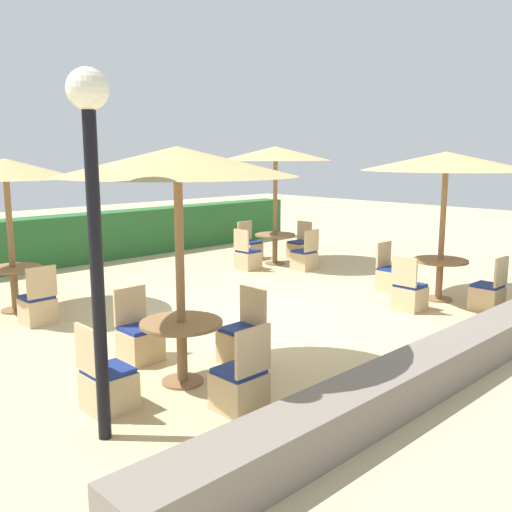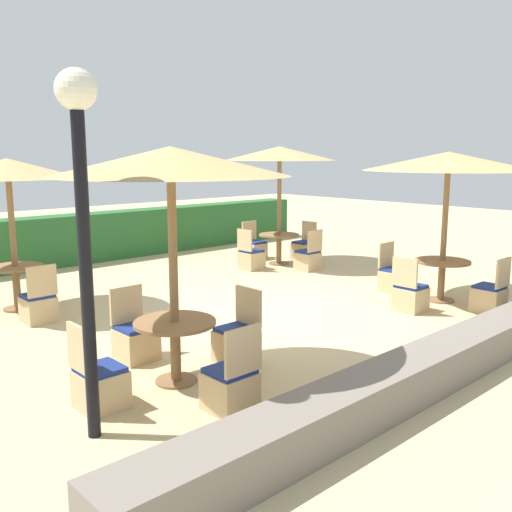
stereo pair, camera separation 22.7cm
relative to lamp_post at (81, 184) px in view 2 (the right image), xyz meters
The scene contains 24 objects.
ground_plane 5.07m from the lamp_post, 21.72° to the left, with size 40.00×40.00×0.00m, color #C6B284.
hedge_row 9.33m from the lamp_post, 62.92° to the left, with size 13.00×0.70×1.17m, color #28602D.
stone_border 4.93m from the lamp_post, 20.32° to the right, with size 10.00×0.56×0.46m, color slate.
lamp_post is the anchor object (origin of this frame).
parasol_back_right 8.65m from the lamp_post, 33.30° to the left, with size 2.59×2.59×2.76m.
round_table_back_right 8.83m from the lamp_post, 33.30° to the left, with size 0.95×0.95×0.72m.
patio_chair_back_right_south 8.40m from the lamp_post, 27.75° to the left, with size 0.46×0.46×0.93m.
patio_chair_back_right_east 9.67m from the lamp_post, 30.43° to the left, with size 0.46×0.46×0.93m.
patio_chair_back_right_west 8.16m from the lamp_post, 36.87° to the left, with size 0.46×0.46×0.93m.
patio_chair_back_right_north 9.42m from the lamp_post, 37.86° to the left, with size 0.46×0.46×0.93m.
parasol_front_left 1.42m from the lamp_post, 22.40° to the left, with size 2.63×2.63×2.69m.
round_table_front_left 2.29m from the lamp_post, 22.40° to the left, with size 0.94×0.94×0.73m.
patio_chair_front_left_east 3.13m from the lamp_post, 13.77° to the left, with size 0.46×0.46×0.93m.
patio_chair_front_left_north 2.91m from the lamp_post, 47.94° to the left, with size 0.46×0.46×0.93m.
patio_chair_front_left_south 2.50m from the lamp_post, 19.61° to the right, with size 0.46×0.46×0.93m.
patio_chair_front_left_west 2.17m from the lamp_post, 57.26° to the left, with size 0.46×0.46×0.93m.
parasol_front_right 6.92m from the lamp_post, ahead, with size 2.93×2.93×2.64m.
round_table_front_right 7.14m from the lamp_post, ahead, with size 0.97×0.97×0.74m.
patio_chair_front_right_north 7.33m from the lamp_post, 10.90° to the left, with size 0.46×0.46×0.93m.
patio_chair_front_right_west 6.28m from the lamp_post, ahead, with size 0.46×0.46×0.93m.
patio_chair_front_right_south 7.19m from the lamp_post, ahead, with size 0.46×0.46×0.93m.
parasol_back_left 5.06m from the lamp_post, 76.97° to the left, with size 2.29×2.29×2.53m.
round_table_back_left 5.37m from the lamp_post, 76.97° to the left, with size 0.91×0.91×0.75m.
patio_chair_back_left_south 4.61m from the lamp_post, 74.34° to the left, with size 0.46×0.46×0.93m.
Camera 2 is at (-6.44, -6.32, 2.61)m, focal length 40.00 mm.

